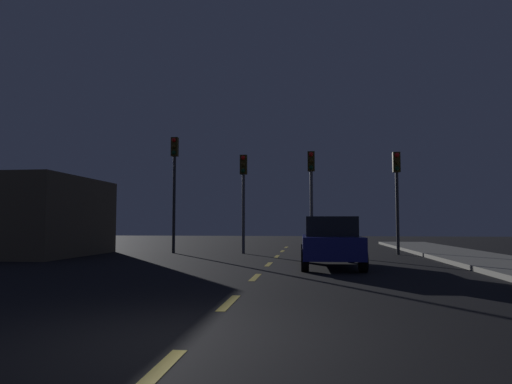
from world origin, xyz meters
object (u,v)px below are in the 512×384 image
traffic_signal_far_left (174,172)px  traffic_signal_far_right (397,182)px  traffic_signal_center_left (243,184)px  car_stopped_ahead (330,242)px  traffic_signal_center_right (311,182)px

traffic_signal_far_left → traffic_signal_far_right: size_ratio=1.19×
traffic_signal_far_left → traffic_signal_center_left: traffic_signal_far_left is taller
traffic_signal_far_right → car_stopped_ahead: bearing=-117.6°
traffic_signal_far_left → traffic_signal_center_right: 6.41m
traffic_signal_center_right → traffic_signal_far_right: bearing=-0.0°
traffic_signal_center_left → traffic_signal_far_right: size_ratio=1.00×
traffic_signal_center_left → traffic_signal_center_right: 3.10m
traffic_signal_center_right → traffic_signal_center_left: bearing=-180.0°
traffic_signal_center_right → car_stopped_ahead: traffic_signal_center_right is taller
traffic_signal_center_right → traffic_signal_far_right: (3.77, -0.00, -0.06)m
traffic_signal_center_left → traffic_signal_far_right: (6.87, 0.00, 0.01)m
traffic_signal_center_left → traffic_signal_far_right: bearing=0.0°
traffic_signal_center_right → car_stopped_ahead: bearing=-84.8°
traffic_signal_far_left → car_stopped_ahead: bearing=-41.5°
traffic_signal_center_left → car_stopped_ahead: bearing=-59.2°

